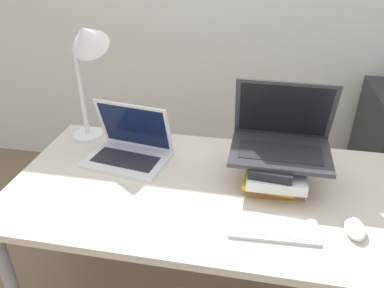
{
  "coord_description": "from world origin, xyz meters",
  "views": [
    {
      "loc": [
        0.14,
        -0.76,
        1.59
      ],
      "look_at": [
        -0.08,
        0.39,
        0.92
      ],
      "focal_mm": 35.0,
      "sensor_mm": 36.0,
      "label": 1
    }
  ],
  "objects_px": {
    "book_stack": "(274,170)",
    "laptop_on_books": "(281,138)",
    "laptop_left": "(129,148)",
    "mouse": "(355,229)",
    "desk_lamp": "(86,51)",
    "wireless_keyboard": "(273,227)"
  },
  "relations": [
    {
      "from": "book_stack",
      "to": "laptop_on_books",
      "type": "xyz_separation_m",
      "value": [
        0.01,
        0.05,
        0.11
      ]
    },
    {
      "from": "laptop_left",
      "to": "laptop_on_books",
      "type": "distance_m",
      "value": 0.63
    },
    {
      "from": "mouse",
      "to": "desk_lamp",
      "type": "bearing_deg",
      "value": 158.53
    },
    {
      "from": "laptop_left",
      "to": "book_stack",
      "type": "xyz_separation_m",
      "value": [
        0.6,
        -0.08,
        0.02
      ]
    },
    {
      "from": "laptop_left",
      "to": "laptop_on_books",
      "type": "relative_size",
      "value": 0.99
    },
    {
      "from": "laptop_left",
      "to": "mouse",
      "type": "distance_m",
      "value": 0.91
    },
    {
      "from": "book_stack",
      "to": "laptop_on_books",
      "type": "bearing_deg",
      "value": 72.67
    },
    {
      "from": "wireless_keyboard",
      "to": "desk_lamp",
      "type": "height_order",
      "value": "desk_lamp"
    },
    {
      "from": "wireless_keyboard",
      "to": "book_stack",
      "type": "bearing_deg",
      "value": 90.85
    },
    {
      "from": "laptop_left",
      "to": "mouse",
      "type": "bearing_deg",
      "value": -19.2
    },
    {
      "from": "wireless_keyboard",
      "to": "desk_lamp",
      "type": "bearing_deg",
      "value": 150.71
    },
    {
      "from": "laptop_on_books",
      "to": "desk_lamp",
      "type": "bearing_deg",
      "value": 169.62
    },
    {
      "from": "laptop_left",
      "to": "laptop_on_books",
      "type": "bearing_deg",
      "value": -3.1
    },
    {
      "from": "laptop_left",
      "to": "laptop_on_books",
      "type": "height_order",
      "value": "laptop_on_books"
    },
    {
      "from": "book_stack",
      "to": "desk_lamp",
      "type": "height_order",
      "value": "desk_lamp"
    },
    {
      "from": "laptop_on_books",
      "to": "mouse",
      "type": "xyz_separation_m",
      "value": [
        0.25,
        -0.27,
        -0.16
      ]
    },
    {
      "from": "desk_lamp",
      "to": "wireless_keyboard",
      "type": "bearing_deg",
      "value": -29.29
    },
    {
      "from": "book_stack",
      "to": "desk_lamp",
      "type": "xyz_separation_m",
      "value": [
        -0.79,
        0.19,
        0.36
      ]
    },
    {
      "from": "laptop_on_books",
      "to": "wireless_keyboard",
      "type": "height_order",
      "value": "laptop_on_books"
    },
    {
      "from": "mouse",
      "to": "desk_lamp",
      "type": "distance_m",
      "value": 1.2
    },
    {
      "from": "laptop_on_books",
      "to": "laptop_left",
      "type": "bearing_deg",
      "value": 176.9
    },
    {
      "from": "laptop_left",
      "to": "wireless_keyboard",
      "type": "height_order",
      "value": "laptop_left"
    }
  ]
}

